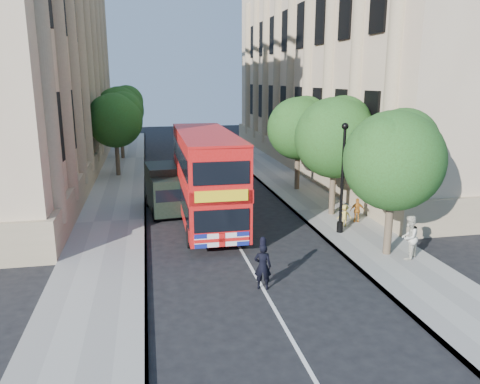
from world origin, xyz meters
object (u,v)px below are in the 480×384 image
lamp_post (342,183)px  woman_pedestrian (409,237)px  box_van (166,190)px  police_constable (263,266)px  double_decker_bus (206,175)px

lamp_post → woman_pedestrian: lamp_post is taller
box_van → lamp_post: bearing=-40.7°
police_constable → woman_pedestrian: size_ratio=0.92×
box_van → police_constable: size_ratio=2.77×
lamp_post → double_decker_bus: bearing=152.6°
police_constable → woman_pedestrian: woman_pedestrian is taller
lamp_post → woman_pedestrian: (1.35, -3.69, -1.49)m
double_decker_bus → police_constable: bearing=-83.4°
box_van → police_constable: box_van is taller
box_van → woman_pedestrian: 13.03m
lamp_post → box_van: 9.70m
box_van → double_decker_bus: bearing=-56.9°
box_van → police_constable: (2.87, -10.49, -0.41)m
double_decker_bus → woman_pedestrian: double_decker_bus is taller
lamp_post → police_constable: size_ratio=3.11×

